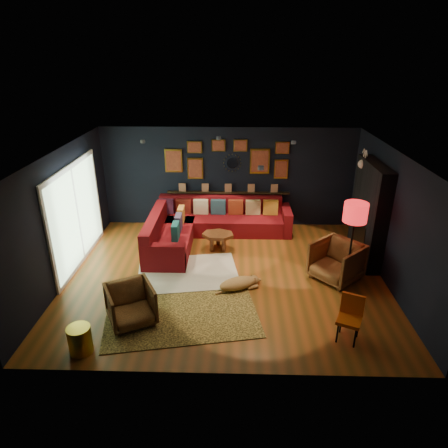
{
  "coord_description": "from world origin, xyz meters",
  "views": [
    {
      "loc": [
        0.17,
        -7.22,
        4.35
      ],
      "look_at": [
        -0.04,
        0.3,
        1.06
      ],
      "focal_mm": 32.0,
      "sensor_mm": 36.0,
      "label": 1
    }
  ],
  "objects_px": {
    "sectional": "(203,226)",
    "pouf": "(174,236)",
    "armchair_left": "(131,303)",
    "coffee_table": "(218,236)",
    "gold_stool": "(80,340)",
    "dog": "(238,281)",
    "floor_lamp": "(355,216)",
    "armchair_right": "(337,260)",
    "orange_chair": "(351,314)"
  },
  "relations": [
    {
      "from": "orange_chair",
      "to": "sectional",
      "type": "bearing_deg",
      "value": 150.46
    },
    {
      "from": "pouf",
      "to": "armchair_left",
      "type": "height_order",
      "value": "armchair_left"
    },
    {
      "from": "pouf",
      "to": "gold_stool",
      "type": "xyz_separation_m",
      "value": [
        -0.9,
        -3.85,
        0.04
      ]
    },
    {
      "from": "armchair_left",
      "to": "coffee_table",
      "type": "bearing_deg",
      "value": 36.17
    },
    {
      "from": "orange_chair",
      "to": "floor_lamp",
      "type": "height_order",
      "value": "floor_lamp"
    },
    {
      "from": "coffee_table",
      "to": "gold_stool",
      "type": "relative_size",
      "value": 1.77
    },
    {
      "from": "sectional",
      "to": "armchair_left",
      "type": "bearing_deg",
      "value": -105.97
    },
    {
      "from": "coffee_table",
      "to": "pouf",
      "type": "relative_size",
      "value": 1.68
    },
    {
      "from": "orange_chair",
      "to": "coffee_table",
      "type": "bearing_deg",
      "value": 150.7
    },
    {
      "from": "armchair_right",
      "to": "coffee_table",
      "type": "bearing_deg",
      "value": -159.59
    },
    {
      "from": "armchair_right",
      "to": "orange_chair",
      "type": "bearing_deg",
      "value": -48.66
    },
    {
      "from": "sectional",
      "to": "gold_stool",
      "type": "xyz_separation_m",
      "value": [
        -1.59,
        -4.16,
        -0.09
      ]
    },
    {
      "from": "armchair_left",
      "to": "gold_stool",
      "type": "bearing_deg",
      "value": -156.27
    },
    {
      "from": "armchair_right",
      "to": "floor_lamp",
      "type": "distance_m",
      "value": 1.0
    },
    {
      "from": "sectional",
      "to": "coffee_table",
      "type": "distance_m",
      "value": 0.71
    },
    {
      "from": "sectional",
      "to": "orange_chair",
      "type": "relative_size",
      "value": 4.36
    },
    {
      "from": "armchair_right",
      "to": "gold_stool",
      "type": "distance_m",
      "value": 5.02
    },
    {
      "from": "pouf",
      "to": "sectional",
      "type": "bearing_deg",
      "value": 24.23
    },
    {
      "from": "armchair_right",
      "to": "gold_stool",
      "type": "height_order",
      "value": "armchair_right"
    },
    {
      "from": "orange_chair",
      "to": "floor_lamp",
      "type": "relative_size",
      "value": 0.47
    },
    {
      "from": "pouf",
      "to": "dog",
      "type": "distance_m",
      "value": 2.53
    },
    {
      "from": "coffee_table",
      "to": "armchair_right",
      "type": "xyz_separation_m",
      "value": [
        2.47,
        -1.26,
        0.11
      ]
    },
    {
      "from": "sectional",
      "to": "pouf",
      "type": "xyz_separation_m",
      "value": [
        -0.69,
        -0.31,
        -0.14
      ]
    },
    {
      "from": "pouf",
      "to": "gold_stool",
      "type": "bearing_deg",
      "value": -103.16
    },
    {
      "from": "sectional",
      "to": "pouf",
      "type": "relative_size",
      "value": 7.11
    },
    {
      "from": "sectional",
      "to": "pouf",
      "type": "height_order",
      "value": "sectional"
    },
    {
      "from": "dog",
      "to": "sectional",
      "type": "bearing_deg",
      "value": 86.38
    },
    {
      "from": "coffee_table",
      "to": "armchair_right",
      "type": "height_order",
      "value": "armchair_right"
    },
    {
      "from": "dog",
      "to": "pouf",
      "type": "bearing_deg",
      "value": 103.6
    },
    {
      "from": "armchair_left",
      "to": "dog",
      "type": "height_order",
      "value": "armchair_left"
    },
    {
      "from": "gold_stool",
      "to": "armchair_left",
      "type": "bearing_deg",
      "value": 51.42
    },
    {
      "from": "coffee_table",
      "to": "pouf",
      "type": "xyz_separation_m",
      "value": [
        -1.09,
        0.28,
        -0.15
      ]
    },
    {
      "from": "coffee_table",
      "to": "floor_lamp",
      "type": "xyz_separation_m",
      "value": [
        2.71,
        -1.27,
        1.08
      ]
    },
    {
      "from": "gold_stool",
      "to": "dog",
      "type": "height_order",
      "value": "gold_stool"
    },
    {
      "from": "gold_stool",
      "to": "sectional",
      "type": "bearing_deg",
      "value": 69.13
    },
    {
      "from": "coffee_table",
      "to": "floor_lamp",
      "type": "relative_size",
      "value": 0.48
    },
    {
      "from": "dog",
      "to": "floor_lamp",
      "type": "bearing_deg",
      "value": -12.88
    },
    {
      "from": "coffee_table",
      "to": "orange_chair",
      "type": "height_order",
      "value": "orange_chair"
    },
    {
      "from": "armchair_right",
      "to": "orange_chair",
      "type": "xyz_separation_m",
      "value": [
        -0.2,
        -1.84,
        0.01
      ]
    },
    {
      "from": "floor_lamp",
      "to": "dog",
      "type": "relative_size",
      "value": 1.62
    },
    {
      "from": "armchair_left",
      "to": "floor_lamp",
      "type": "height_order",
      "value": "floor_lamp"
    },
    {
      "from": "sectional",
      "to": "gold_stool",
      "type": "height_order",
      "value": "sectional"
    },
    {
      "from": "armchair_left",
      "to": "gold_stool",
      "type": "xyz_separation_m",
      "value": [
        -0.62,
        -0.77,
        -0.16
      ]
    },
    {
      "from": "armchair_left",
      "to": "armchair_right",
      "type": "relative_size",
      "value": 0.87
    },
    {
      "from": "armchair_left",
      "to": "floor_lamp",
      "type": "bearing_deg",
      "value": -7.19
    },
    {
      "from": "pouf",
      "to": "dog",
      "type": "relative_size",
      "value": 0.46
    },
    {
      "from": "sectional",
      "to": "coffee_table",
      "type": "relative_size",
      "value": 4.23
    },
    {
      "from": "armchair_left",
      "to": "dog",
      "type": "xyz_separation_m",
      "value": [
        1.84,
        1.08,
        -0.21
      ]
    },
    {
      "from": "sectional",
      "to": "coffee_table",
      "type": "xyz_separation_m",
      "value": [
        0.4,
        -0.59,
        0.01
      ]
    },
    {
      "from": "coffee_table",
      "to": "armchair_right",
      "type": "relative_size",
      "value": 0.91
    }
  ]
}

